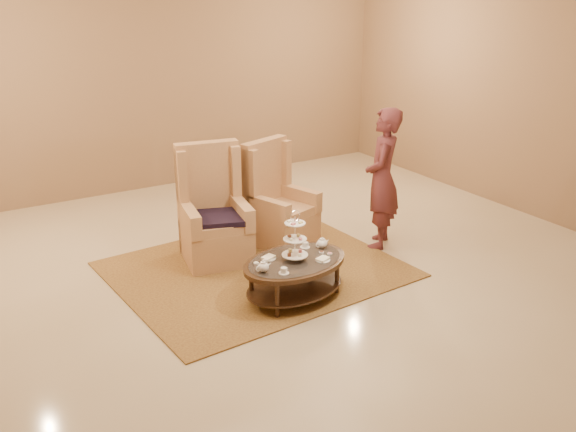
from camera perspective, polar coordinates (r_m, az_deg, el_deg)
ground at (r=7.26m, az=0.15°, el=-5.58°), size 8.00×8.00×0.00m
ceiling at (r=7.26m, az=0.15°, el=-5.58°), size 8.00×8.00×0.02m
wall_back at (r=10.25m, az=-11.82°, el=12.06°), size 8.00×0.04×3.50m
wall_right at (r=9.36m, az=21.92°, el=10.24°), size 0.04×8.00×3.50m
rug at (r=7.47m, az=-2.87°, el=-4.75°), size 3.25×2.78×0.02m
tea_table at (r=6.69m, az=0.60°, el=-4.55°), size 1.29×0.98×0.99m
armchair_left at (r=7.65m, az=-6.62°, el=-0.49°), size 0.88×0.90×1.39m
armchair_right at (r=8.07m, az=-1.04°, el=0.56°), size 0.89×0.91×1.31m
person at (r=7.93m, az=8.38°, el=3.30°), size 0.75×0.75×1.75m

